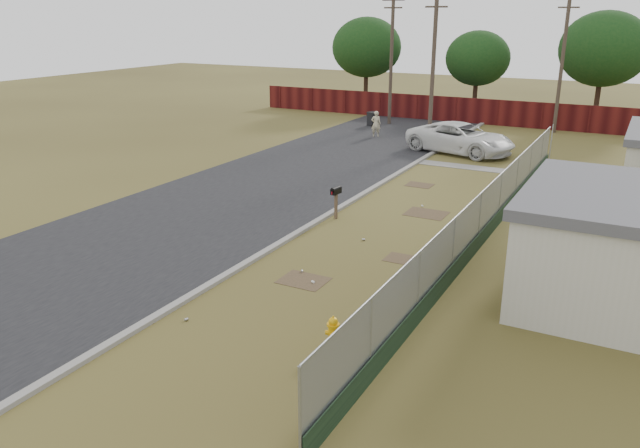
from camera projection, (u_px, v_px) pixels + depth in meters
The scene contains 12 objects.
ground at pixel (391, 235), 22.45m from camera, with size 120.00×120.00×0.00m, color brown.
street at pixel (328, 167), 32.18m from camera, with size 15.10×60.00×0.12m.
chainlink_fence at pixel (487, 219), 21.66m from camera, with size 0.10×27.06×2.02m.
privacy_fence at pixel (443, 109), 45.72m from camera, with size 30.00×0.12×1.80m, color #4E1310.
utility_poles at pixel (461, 60), 39.84m from camera, with size 12.60×8.24×9.00m.
horizon_trees at pixel (542, 61), 40.26m from camera, with size 33.32×31.94×7.78m.
fire_hydrant at pixel (333, 333), 14.78m from camera, with size 0.44×0.44×0.84m.
mailbox at pixel (336, 193), 23.89m from camera, with size 0.26×0.56×1.29m.
pickup_truck at pixel (461, 138), 35.29m from camera, with size 2.82×6.11×1.70m, color white.
pedestrian at pixel (376, 124), 39.90m from camera, with size 0.60×0.40×1.66m, color #C7BA92.
trash_bin at pixel (373, 119), 43.79m from camera, with size 0.83×0.89×0.98m.
scattered_litter at pixel (343, 258), 20.22m from camera, with size 3.94×12.61×0.07m.
Camera 1 is at (7.68, -19.85, 7.60)m, focal length 35.00 mm.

